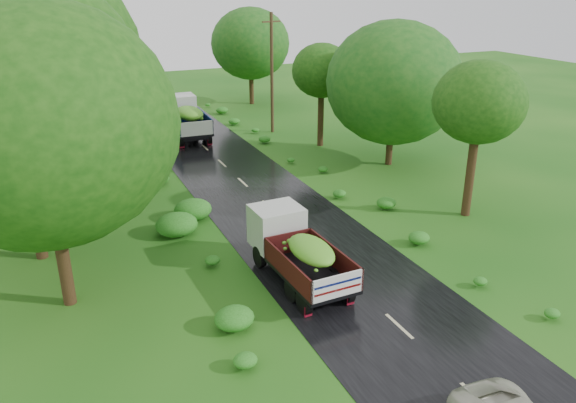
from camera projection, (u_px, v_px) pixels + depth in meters
ground at (399, 326)px, 19.29m from camera, size 120.00×120.00×0.00m
road at (331, 263)px, 23.54m from camera, size 6.50×80.00×0.02m
road_lines at (320, 253)px, 24.38m from camera, size 0.12×69.60×0.00m
truck_near at (296, 247)px, 21.88m from camera, size 2.29×5.87×2.43m
truck_far at (185, 116)px, 41.81m from camera, size 2.58×6.74×2.80m
utility_pole at (272, 72)px, 42.03m from camera, size 1.55×0.41×8.89m
trees_left at (26, 60)px, 30.72m from camera, size 5.59×33.81×9.88m
trees_right at (333, 68)px, 39.05m from camera, size 5.51×33.17×7.27m
shrubs at (255, 188)px, 31.05m from camera, size 11.90×44.00×0.70m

